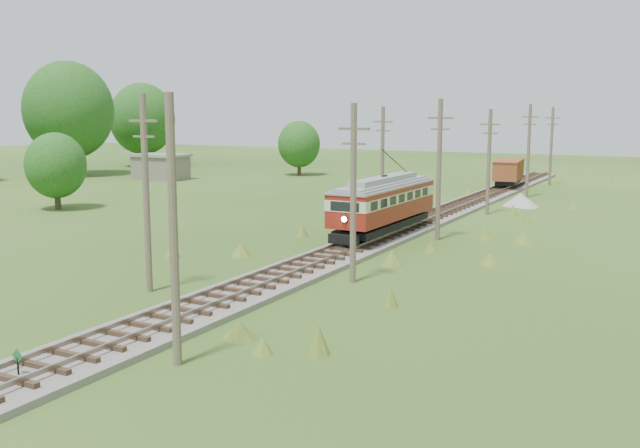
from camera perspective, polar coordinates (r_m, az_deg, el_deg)
The scene contains 18 objects.
railbed_main at distance 50.42m, azimuth 7.00°, elevation -0.22°, with size 3.60×96.00×0.57m.
switch_marker at distance 23.95m, azimuth -23.03°, elevation -10.18°, with size 0.45×0.06×1.08m.
streetcar at distance 46.13m, azimuth 5.14°, elevation 1.86°, with size 2.81×11.67×5.31m.
gondola at distance 78.73m, azimuth 14.85°, elevation 4.13°, with size 3.40×7.95×2.56m.
gravel_pile at distance 64.76m, azimuth 15.83°, elevation 1.85°, with size 3.17×3.36×1.15m.
utility_pole_r_1 at distance 23.11m, azimuth -11.65°, elevation -0.67°, with size 0.30×0.30×8.80m.
utility_pole_r_2 at distance 33.96m, azimuth 2.68°, elevation 2.59°, with size 1.60×0.30×8.60m.
utility_pole_r_3 at distance 46.02m, azimuth 9.50°, elevation 4.41°, with size 1.60×0.30×9.00m.
utility_pole_r_4 at distance 58.55m, azimuth 13.36°, elevation 4.95°, with size 1.60×0.30×8.40m.
utility_pole_r_5 at distance 71.09m, azimuth 16.34°, elevation 5.70°, with size 1.60×0.30×8.90m.
utility_pole_r_6 at distance 83.89m, azimuth 18.02°, elevation 6.00°, with size 1.60×0.30×8.70m.
utility_pole_l_a at distance 33.06m, azimuth -13.75°, elevation 2.52°, with size 1.60×0.30×9.00m.
utility_pole_l_b at distance 57.15m, azimuth 5.01°, elevation 5.16°, with size 1.60×0.30×8.60m.
tree_left_4 at distance 97.79m, azimuth -19.48°, elevation 8.58°, with size 11.34×11.34×14.61m.
tree_left_5 at distance 110.64m, azimuth -14.02°, elevation 8.17°, with size 9.66×9.66×12.44m.
tree_mid_a at distance 92.68m, azimuth -1.69°, elevation 6.40°, with size 5.46×5.46×7.03m.
tree_mid_c at distance 64.04m, azimuth -20.39°, elevation 4.41°, with size 5.04×5.04×6.49m.
shed at distance 89.06m, azimuth -12.62°, elevation 4.50°, with size 6.40×4.40×3.10m.
Camera 1 is at (17.66, -12.55, 8.20)m, focal length 40.00 mm.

